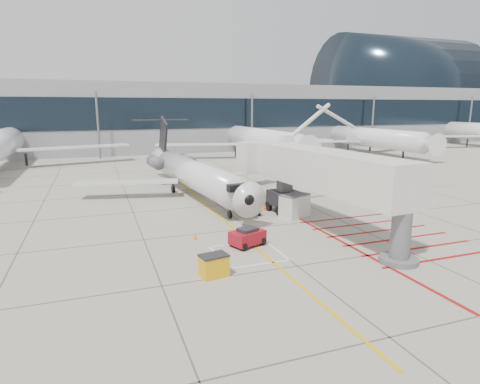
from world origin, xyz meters
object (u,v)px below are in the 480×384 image
object	(u,v)px
spill_bin	(214,265)
jet_bridge	(330,179)
regional_jet	(201,162)
pushback_tug	(247,236)

from	to	relation	value
spill_bin	jet_bridge	bearing A→B (deg)	15.74
regional_jet	spill_bin	size ratio (longest dim) A/B	20.38
jet_bridge	spill_bin	size ratio (longest dim) A/B	13.69
regional_jet	jet_bridge	size ratio (longest dim) A/B	1.49
regional_jet	pushback_tug	distance (m)	14.30
pushback_tug	regional_jet	bearing A→B (deg)	67.45
jet_bridge	pushback_tug	distance (m)	7.76
regional_jet	pushback_tug	size ratio (longest dim) A/B	13.23
jet_bridge	pushback_tug	bearing A→B (deg)	-177.35
regional_jet	jet_bridge	bearing A→B (deg)	-68.41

